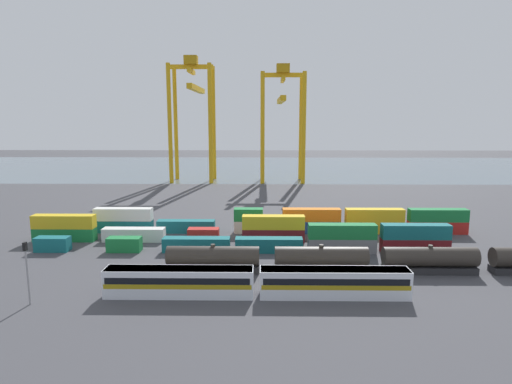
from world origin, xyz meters
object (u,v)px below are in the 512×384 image
object	(u,v)px
signal_mast	(27,265)
shipping_container_22	(374,227)
gantry_crane_central	(282,111)
freight_tank_row	(430,260)
shipping_container_0	(53,244)
shipping_container_17	(186,226)
shipping_container_20	(311,227)
passenger_train	(257,281)
shipping_container_1	(124,244)
gantry_crane_west	(193,105)
shipping_container_3	(269,245)

from	to	relation	value
signal_mast	shipping_container_22	bearing A→B (deg)	34.15
gantry_crane_central	freight_tank_row	bearing A→B (deg)	-79.89
signal_mast	shipping_container_0	world-z (taller)	signal_mast
shipping_container_17	shipping_container_20	distance (m)	26.43
passenger_train	gantry_crane_central	bearing A→B (deg)	85.80
shipping_container_1	shipping_container_20	distance (m)	37.81
shipping_container_20	gantry_crane_west	xyz separation A→B (m)	(-36.76, 79.37, 27.37)
shipping_container_0	passenger_train	bearing A→B (deg)	-27.99
shipping_container_0	shipping_container_3	world-z (taller)	same
shipping_container_3	shipping_container_22	xyz separation A→B (m)	(22.33, 13.42, 0.00)
shipping_container_20	gantry_crane_central	world-z (taller)	gantry_crane_central
freight_tank_row	shipping_container_17	distance (m)	48.50
shipping_container_3	shipping_container_17	size ratio (longest dim) A/B	1.00
shipping_container_22	passenger_train	bearing A→B (deg)	-126.11
freight_tank_row	shipping_container_17	world-z (taller)	freight_tank_row
shipping_container_1	shipping_container_20	xyz separation A→B (m)	(35.35, 13.42, 0.00)
shipping_container_20	shipping_container_22	world-z (taller)	same
shipping_container_0	shipping_container_20	size ratio (longest dim) A/B	0.50
shipping_container_22	gantry_crane_central	distance (m)	85.49
shipping_container_17	passenger_train	bearing A→B (deg)	-65.25
passenger_train	shipping_container_20	distance (m)	35.10
freight_tank_row	shipping_container_20	bearing A→B (deg)	123.49
freight_tank_row	shipping_container_20	xyz separation A→B (m)	(-15.79, 23.87, -0.84)
shipping_container_1	gantry_crane_west	size ratio (longest dim) A/B	0.13
shipping_container_20	gantry_crane_west	bearing A→B (deg)	114.85
shipping_container_3	shipping_container_20	world-z (taller)	same
shipping_container_20	gantry_crane_central	bearing A→B (deg)	91.96
freight_tank_row	gantry_crane_central	distance (m)	108.39
signal_mast	shipping_container_3	bearing A→B (deg)	36.26
shipping_container_20	gantry_crane_west	world-z (taller)	gantry_crane_west
passenger_train	shipping_container_0	bearing A→B (deg)	152.01
passenger_train	shipping_container_20	xyz separation A→B (m)	(11.07, 33.30, -0.84)
passenger_train	shipping_container_1	bearing A→B (deg)	140.69
signal_mast	freight_tank_row	bearing A→B (deg)	12.58
gantry_crane_west	shipping_container_0	bearing A→B (deg)	-97.19
shipping_container_3	gantry_crane_west	size ratio (longest dim) A/B	0.26
shipping_container_0	shipping_container_3	size ratio (longest dim) A/B	0.50
shipping_container_3	shipping_container_20	bearing A→B (deg)	55.82
gantry_crane_west	passenger_train	bearing A→B (deg)	-77.16
freight_tank_row	gantry_crane_central	size ratio (longest dim) A/B	1.88
shipping_container_3	gantry_crane_central	xyz separation A→B (m)	(6.37, 93.48, 25.38)
passenger_train	shipping_container_22	world-z (taller)	passenger_train
freight_tank_row	shipping_container_1	bearing A→B (deg)	168.45
freight_tank_row	shipping_container_0	xyz separation A→B (m)	(-64.27, 10.45, -0.84)
shipping_container_22	gantry_crane_central	world-z (taller)	gantry_crane_central
passenger_train	shipping_container_0	xyz separation A→B (m)	(-37.40, 19.88, -0.84)
signal_mast	gantry_crane_central	bearing A→B (deg)	72.05
shipping_container_1	shipping_container_17	world-z (taller)	same
shipping_container_17	shipping_container_3	bearing A→B (deg)	-37.77
shipping_container_17	gantry_crane_central	size ratio (longest dim) A/B	0.28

